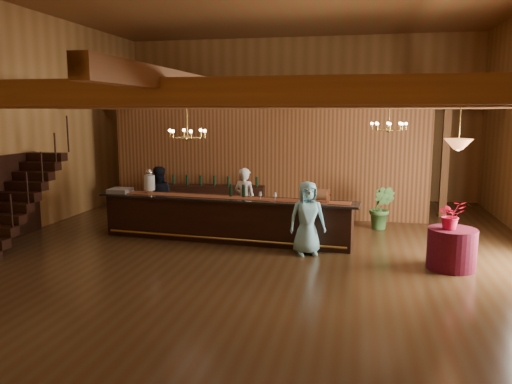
% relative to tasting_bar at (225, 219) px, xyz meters
% --- Properties ---
extents(floor, '(14.00, 14.00, 0.00)m').
position_rel_tasting_bar_xyz_m(floor, '(0.93, -0.58, -0.52)').
color(floor, '#422914').
rests_on(floor, ground).
extents(wall_back, '(12.00, 0.10, 5.50)m').
position_rel_tasting_bar_xyz_m(wall_back, '(0.93, 6.42, 2.23)').
color(wall_back, '#A8783F').
rests_on(wall_back, floor).
extents(wall_front, '(12.00, 0.10, 5.50)m').
position_rel_tasting_bar_xyz_m(wall_front, '(0.93, -7.58, 2.23)').
color(wall_front, '#A8783F').
rests_on(wall_front, floor).
extents(wall_left, '(0.10, 14.00, 5.50)m').
position_rel_tasting_bar_xyz_m(wall_left, '(-5.07, -0.58, 2.23)').
color(wall_left, '#A8783F').
rests_on(wall_left, floor).
extents(beam_grid, '(11.90, 13.90, 0.39)m').
position_rel_tasting_bar_xyz_m(beam_grid, '(0.93, -0.08, 2.72)').
color(beam_grid, '#98602E').
rests_on(beam_grid, wall_left).
extents(support_posts, '(9.20, 10.20, 3.20)m').
position_rel_tasting_bar_xyz_m(support_posts, '(0.93, -1.08, 1.08)').
color(support_posts, '#98602E').
rests_on(support_posts, floor).
extents(partition_wall, '(9.00, 0.18, 3.10)m').
position_rel_tasting_bar_xyz_m(partition_wall, '(0.43, 2.92, 1.03)').
color(partition_wall, brown).
rests_on(partition_wall, floor).
extents(staircase, '(1.00, 2.80, 2.00)m').
position_rel_tasting_bar_xyz_m(staircase, '(-4.52, -1.32, 0.48)').
color(staircase, black).
rests_on(staircase, floor).
extents(backroom_boxes, '(4.10, 0.60, 1.10)m').
position_rel_tasting_bar_xyz_m(backroom_boxes, '(0.63, 4.92, 0.01)').
color(backroom_boxes, black).
rests_on(backroom_boxes, floor).
extents(tasting_bar, '(6.22, 1.29, 1.04)m').
position_rel_tasting_bar_xyz_m(tasting_bar, '(0.00, 0.00, 0.00)').
color(tasting_bar, black).
rests_on(tasting_bar, floor).
extents(beverage_dispenser, '(0.26, 0.26, 0.60)m').
position_rel_tasting_bar_xyz_m(beverage_dispenser, '(-1.95, 0.21, 0.79)').
color(beverage_dispenser, silver).
rests_on(beverage_dispenser, tasting_bar).
extents(glass_rack_tray, '(0.50, 0.50, 0.10)m').
position_rel_tasting_bar_xyz_m(glass_rack_tray, '(-2.71, 0.18, 0.56)').
color(glass_rack_tray, gray).
rests_on(glass_rack_tray, tasting_bar).
extents(raffle_drum, '(0.34, 0.24, 0.30)m').
position_rel_tasting_bar_xyz_m(raffle_drum, '(2.25, -0.23, 0.68)').
color(raffle_drum, '#A2542A').
rests_on(raffle_drum, tasting_bar).
extents(bar_bottle_0, '(0.07, 0.07, 0.30)m').
position_rel_tasting_bar_xyz_m(bar_bottle_0, '(0.12, 0.11, 0.66)').
color(bar_bottle_0, black).
rests_on(bar_bottle_0, tasting_bar).
extents(bar_bottle_1, '(0.07, 0.07, 0.30)m').
position_rel_tasting_bar_xyz_m(bar_bottle_1, '(0.43, 0.08, 0.66)').
color(bar_bottle_1, black).
rests_on(bar_bottle_1, tasting_bar).
extents(bar_bottle_2, '(0.07, 0.07, 0.30)m').
position_rel_tasting_bar_xyz_m(bar_bottle_2, '(0.43, 0.08, 0.66)').
color(bar_bottle_2, black).
rests_on(bar_bottle_2, tasting_bar).
extents(backbar_shelf, '(3.29, 0.75, 0.92)m').
position_rel_tasting_bar_xyz_m(backbar_shelf, '(-1.18, 2.49, -0.06)').
color(backbar_shelf, black).
rests_on(backbar_shelf, floor).
extents(round_table, '(0.91, 0.91, 0.79)m').
position_rel_tasting_bar_xyz_m(round_table, '(4.82, -1.18, -0.13)').
color(round_table, '#571422').
rests_on(round_table, floor).
extents(chandelier_left, '(0.80, 0.80, 0.81)m').
position_rel_tasting_bar_xyz_m(chandelier_left, '(-0.51, -1.05, 2.03)').
color(chandelier_left, gold).
rests_on(chandelier_left, beam_grid).
extents(chandelier_right, '(0.80, 0.80, 0.68)m').
position_rel_tasting_bar_xyz_m(chandelier_right, '(3.67, 0.91, 2.15)').
color(chandelier_right, gold).
rests_on(chandelier_right, beam_grid).
extents(pendant_lamp, '(0.52, 0.52, 0.90)m').
position_rel_tasting_bar_xyz_m(pendant_lamp, '(4.82, -1.18, 1.88)').
color(pendant_lamp, gold).
rests_on(pendant_lamp, beam_grid).
extents(bartender, '(0.69, 0.57, 1.63)m').
position_rel_tasting_bar_xyz_m(bartender, '(0.28, 0.85, 0.29)').
color(bartender, white).
rests_on(bartender, floor).
extents(staff_second, '(0.95, 0.85, 1.62)m').
position_rel_tasting_bar_xyz_m(staff_second, '(-2.00, 0.86, 0.29)').
color(staff_second, black).
rests_on(staff_second, floor).
extents(guest, '(0.88, 0.72, 1.56)m').
position_rel_tasting_bar_xyz_m(guest, '(1.99, -0.73, 0.26)').
color(guest, '#86D1E2').
rests_on(guest, floor).
extents(floor_plant, '(0.76, 0.69, 1.14)m').
position_rel_tasting_bar_xyz_m(floor_plant, '(3.63, 1.90, 0.05)').
color(floor_plant, '#3E6C2F').
rests_on(floor_plant, floor).
extents(table_flowers, '(0.61, 0.56, 0.55)m').
position_rel_tasting_bar_xyz_m(table_flowers, '(4.75, -1.22, 0.55)').
color(table_flowers, red).
rests_on(table_flowers, round_table).
extents(table_vase, '(0.16, 0.16, 0.27)m').
position_rel_tasting_bar_xyz_m(table_vase, '(4.69, -1.19, 0.40)').
color(table_vase, gold).
rests_on(table_vase, round_table).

